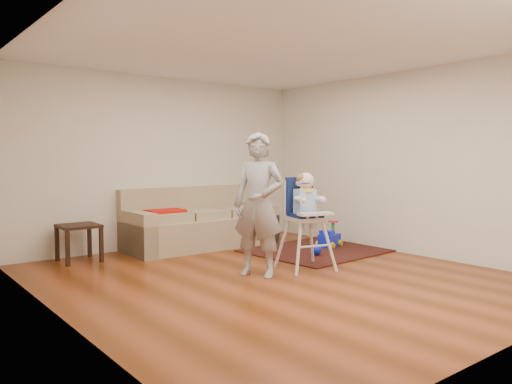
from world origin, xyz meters
TOP-DOWN VIEW (x-y plane):
  - ground at (0.00, 0.00)m, footprint 5.50×5.50m
  - room_envelope at (0.00, 0.53)m, footprint 5.04×5.52m
  - sofa at (0.38, 2.30)m, footprint 2.45×1.02m
  - side_table at (-1.54, 2.37)m, footprint 0.51×0.51m
  - area_rug at (1.72, 0.90)m, footprint 2.33×1.82m
  - ride_on_toy at (1.94, 0.98)m, footprint 0.43×0.36m
  - toy_ball at (1.26, 0.60)m, footprint 0.16×0.16m
  - high_chair at (0.57, 0.11)m, footprint 0.70×0.70m
  - adult at (-0.12, 0.20)m, footprint 0.67×0.75m

SIDE VIEW (x-z plane):
  - ground at x=0.00m, z-range 0.00..0.00m
  - area_rug at x=1.72m, z-range 0.00..0.02m
  - toy_ball at x=1.26m, z-range 0.02..0.18m
  - ride_on_toy at x=1.94m, z-range 0.02..0.42m
  - side_table at x=-1.54m, z-range 0.00..0.51m
  - sofa at x=0.38m, z-range 0.00..0.95m
  - high_chair at x=0.57m, z-range -0.02..1.22m
  - adult at x=-0.12m, z-range 0.00..1.73m
  - room_envelope at x=0.00m, z-range 0.52..3.24m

